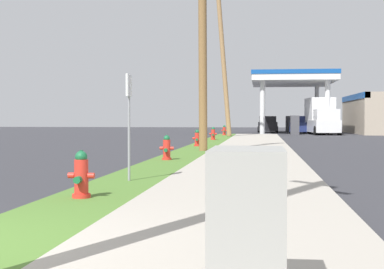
% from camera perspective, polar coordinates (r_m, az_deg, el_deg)
% --- Properties ---
extents(fire_hydrant_nearest, '(0.42, 0.38, 0.74)m').
position_cam_1_polar(fire_hydrant_nearest, '(8.89, -11.26, -4.29)').
color(fire_hydrant_nearest, red).
rests_on(fire_hydrant_nearest, grass_verge).
extents(fire_hydrant_second, '(0.42, 0.38, 0.74)m').
position_cam_1_polar(fire_hydrant_second, '(16.70, -2.60, -1.49)').
color(fire_hydrant_second, red).
rests_on(fire_hydrant_second, grass_verge).
extents(fire_hydrant_third, '(0.42, 0.37, 0.74)m').
position_cam_1_polar(fire_hydrant_third, '(24.86, 0.53, -0.45)').
color(fire_hydrant_third, red).
rests_on(fire_hydrant_third, grass_verge).
extents(fire_hydrant_fourth, '(0.42, 0.37, 0.74)m').
position_cam_1_polar(fire_hydrant_fourth, '(32.29, 2.18, 0.03)').
color(fire_hydrant_fourth, red).
rests_on(fire_hydrant_fourth, grass_verge).
extents(fire_hydrant_fifth, '(0.42, 0.38, 0.74)m').
position_cam_1_polar(fire_hydrant_fifth, '(41.26, 3.31, 0.39)').
color(fire_hydrant_fifth, red).
rests_on(fire_hydrant_fifth, grass_verge).
extents(utility_pole_midground, '(1.35, 0.60, 8.76)m').
position_cam_1_polar(utility_pole_midground, '(21.59, 1.09, 10.24)').
color(utility_pole_midground, olive).
rests_on(utility_pole_midground, grass_verge).
extents(utility_pole_background, '(1.70, 1.29, 10.42)m').
position_cam_1_polar(utility_pole_background, '(39.34, 3.22, 7.57)').
color(utility_pole_background, '#937047').
rests_on(utility_pole_background, grass_verge).
extents(utility_cabinet, '(0.55, 0.81, 1.04)m').
position_cam_1_polar(utility_cabinet, '(3.79, 5.67, -9.94)').
color(utility_cabinet, slate).
rests_on(utility_cabinet, sidewalk_slab).
extents(street_sign_post, '(0.05, 0.36, 2.12)m').
position_cam_1_polar(street_sign_post, '(11.16, -6.47, 3.05)').
color(street_sign_post, gray).
rests_on(street_sign_post, grass_verge).
extents(gas_station_canopy, '(15.79, 12.30, 5.39)m').
position_cam_1_polar(gas_station_canopy, '(52.68, 17.79, 2.66)').
color(gas_station_canopy, silver).
rests_on(gas_station_canopy, ground).
extents(car_navy_by_near_pump, '(2.13, 4.58, 1.57)m').
position_cam_1_polar(car_navy_by_near_pump, '(51.84, 10.95, 0.92)').
color(car_navy_by_near_pump, navy).
rests_on(car_navy_by_near_pump, ground).
extents(car_black_by_far_pump, '(1.98, 4.52, 1.57)m').
position_cam_1_polar(car_black_by_far_pump, '(55.23, 7.76, 0.98)').
color(car_black_by_far_pump, black).
rests_on(car_black_by_far_pump, ground).
extents(truck_white_at_forecourt, '(2.63, 6.55, 3.11)m').
position_cam_1_polar(truck_white_at_forecourt, '(48.71, 13.05, 1.77)').
color(truck_white_at_forecourt, white).
rests_on(truck_white_at_forecourt, ground).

